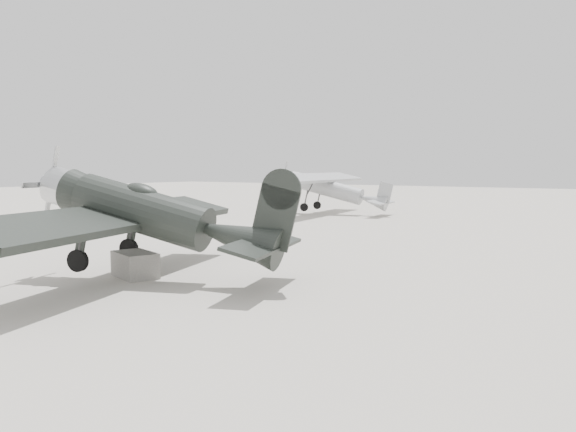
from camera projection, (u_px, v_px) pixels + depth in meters
name	position (u px, v px, depth m)	size (l,w,h in m)	color
ground	(245.00, 261.00, 20.09)	(160.00, 160.00, 0.00)	#B0A99C
lowwing_monoplane	(155.00, 216.00, 16.45)	(8.27, 11.36, 3.67)	black
highwing_monoplane	(330.00, 185.00, 40.07)	(8.34, 11.72, 3.31)	#96999B
equipment_block	(135.00, 265.00, 17.19)	(1.55, 0.97, 0.77)	slate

